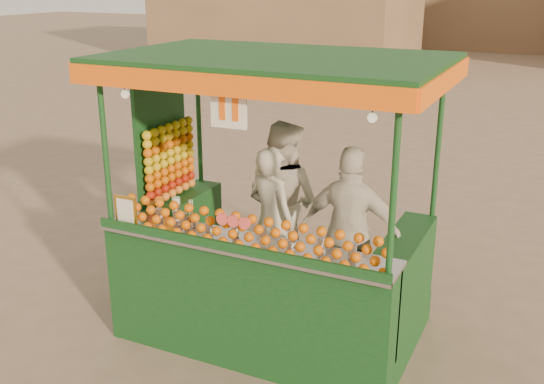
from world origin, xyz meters
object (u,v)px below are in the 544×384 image
at_px(juice_cart, 262,251).
at_px(vendor_left, 271,222).
at_px(vendor_middle, 283,202).
at_px(vendor_right, 351,232).

relative_size(juice_cart, vendor_left, 1.96).
relative_size(vendor_left, vendor_middle, 0.89).
bearing_deg(vendor_middle, vendor_left, 107.34).
distance_m(vendor_middle, vendor_right, 0.96).
bearing_deg(vendor_left, vendor_middle, -66.14).
height_order(juice_cart, vendor_middle, juice_cart).
relative_size(vendor_left, vendor_right, 0.94).
bearing_deg(vendor_right, vendor_middle, -25.51).
xyz_separation_m(juice_cart, vendor_middle, (-0.08, 0.65, 0.28)).
xyz_separation_m(vendor_left, vendor_middle, (-0.04, 0.35, 0.09)).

